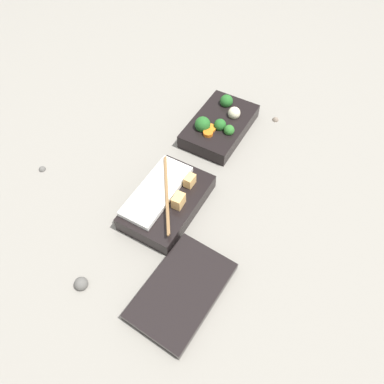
{
  "coord_description": "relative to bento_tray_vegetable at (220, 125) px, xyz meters",
  "views": [
    {
      "loc": [
        0.54,
        0.29,
        0.69
      ],
      "look_at": [
        0.1,
        0.04,
        0.04
      ],
      "focal_mm": 35.0,
      "sensor_mm": 36.0,
      "label": 1
    }
  ],
  "objects": [
    {
      "name": "pebble_2",
      "position": [
        0.33,
        -0.31,
        -0.02
      ],
      "size": [
        0.02,
        0.02,
        0.02
      ],
      "primitive_type": "sphere",
      "color": "#595651",
      "rests_on": "ground_plane"
    },
    {
      "name": "pebble_0",
      "position": [
        -0.11,
        0.11,
        -0.02
      ],
      "size": [
        0.02,
        0.02,
        0.02
      ],
      "primitive_type": "sphere",
      "color": "#7A6B5B",
      "rests_on": "ground_plane"
    },
    {
      "name": "bento_tray_vegetable",
      "position": [
        0.0,
        0.0,
        0.0
      ],
      "size": [
        0.21,
        0.13,
        0.07
      ],
      "color": "black",
      "rests_on": "ground_plane"
    },
    {
      "name": "bento_tray_rice",
      "position": [
        0.27,
        0.01,
        0.0
      ],
      "size": [
        0.21,
        0.13,
        0.07
      ],
      "color": "black",
      "rests_on": "ground_plane"
    },
    {
      "name": "pebble_1",
      "position": [
        0.52,
        -0.04,
        -0.02
      ],
      "size": [
        0.03,
        0.03,
        0.03
      ],
      "primitive_type": "sphere",
      "color": "#595651",
      "rests_on": "ground_plane"
    },
    {
      "name": "ground_plane",
      "position": [
        0.13,
        0.01,
        -0.02
      ],
      "size": [
        3.0,
        3.0,
        0.0
      ],
      "primitive_type": "plane",
      "color": "gray"
    },
    {
      "name": "bento_lid",
      "position": [
        0.43,
        0.14,
        -0.01
      ],
      "size": [
        0.22,
        0.14,
        0.02
      ],
      "primitive_type": "cube",
      "rotation": [
        0.0,
        0.0,
        -0.06
      ],
      "color": "black",
      "rests_on": "ground_plane"
    }
  ]
}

